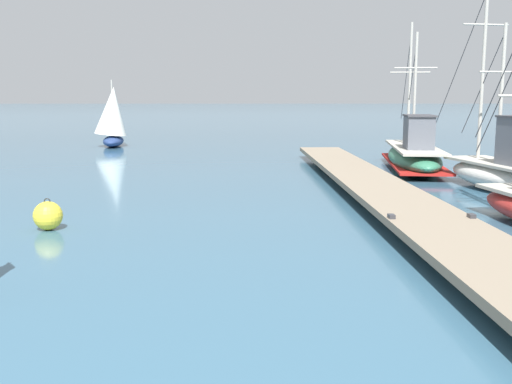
# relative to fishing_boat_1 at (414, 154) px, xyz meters

# --- Properties ---
(floating_dock) EXTENTS (2.21, 23.68, 0.53)m
(floating_dock) POSITION_rel_fishing_boat_1_xyz_m (-2.86, -6.71, -0.25)
(floating_dock) COLOR gray
(floating_dock) RESTS_ON ground
(fishing_boat_1) EXTENTS (2.77, 8.31, 5.77)m
(fishing_boat_1) POSITION_rel_fishing_boat_1_xyz_m (0.00, 0.00, 0.00)
(fishing_boat_1) COLOR #337556
(fishing_boat_1) RESTS_ON ground
(fishing_boat_3) EXTENTS (2.52, 6.74, 6.41)m
(fishing_boat_3) POSITION_rel_fishing_boat_1_xyz_m (1.29, -5.07, 0.03)
(fishing_boat_3) COLOR silver
(fishing_boat_3) RESTS_ON ground
(mooring_buoy) EXTENTS (0.62, 0.62, 0.69)m
(mooring_buoy) POSITION_rel_fishing_boat_1_xyz_m (-10.68, -10.32, -0.30)
(mooring_buoy) COLOR yellow
(mooring_buoy) RESTS_ON ground
(distant_sailboat) EXTENTS (2.22, 3.60, 3.68)m
(distant_sailboat) POSITION_rel_fishing_boat_1_xyz_m (-13.89, 10.73, 1.00)
(distant_sailboat) COLOR navy
(distant_sailboat) RESTS_ON ground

